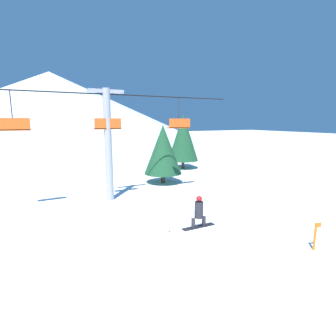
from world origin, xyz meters
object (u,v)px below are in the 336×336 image
Objects in this scene: snow_ramp at (229,260)px; snowboarder at (199,212)px; trail_marker at (315,235)px; distant_skier at (152,170)px; pine_tree_near at (163,150)px.

snowboarder reaches higher than snow_ramp.
trail_marker reaches higher than distant_skier.
trail_marker is (5.07, -1.51, -1.41)m from snowboarder.
snowboarder reaches higher than distant_skier.
snow_ramp is at bearing -104.79° from distant_skier.
pine_tree_near is 3.66m from distant_skier.
snowboarder is at bearing -107.22° from distant_skier.
trail_marker is at bearing -16.55° from snowboarder.
pine_tree_near reaches higher than snowboarder.
pine_tree_near is 4.19× the size of trail_marker.
snow_ramp is 2.03m from snowboarder.
trail_marker is at bearing -88.38° from pine_tree_near.
snow_ramp is 17.65m from distant_skier.
snowboarder is at bearing -110.04° from pine_tree_near.
distant_skier is (0.17, 2.80, -2.36)m from pine_tree_near.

